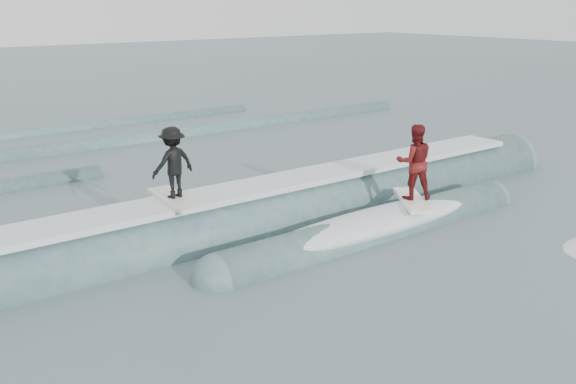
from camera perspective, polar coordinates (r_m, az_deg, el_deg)
ground at (r=11.83m, az=17.66°, el=-11.54°), size 160.00×160.00×0.00m
breaking_wave at (r=16.12m, az=-0.35°, el=-2.91°), size 22.79×3.80×2.05m
surfer_black at (r=14.49m, az=-10.18°, el=2.28°), size 1.09×2.03×1.70m
surfer_red at (r=16.19m, az=11.16°, el=2.37°), size 1.58×1.96×1.99m
far_swells at (r=24.85m, az=-21.54°, el=2.80°), size 39.26×8.65×0.80m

